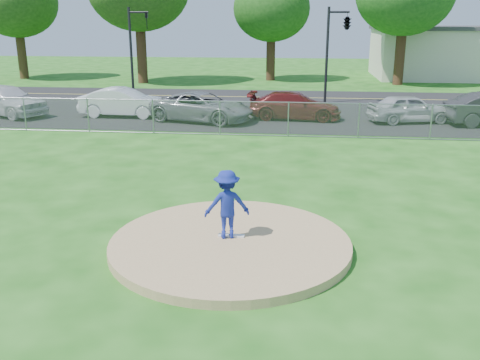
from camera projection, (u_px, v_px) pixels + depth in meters
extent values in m
plane|color=#185512|center=(262.00, 146.00, 21.54)|extent=(120.00, 120.00, 0.00)
cylinder|color=tan|center=(230.00, 244.00, 12.00)|extent=(5.40, 5.40, 0.20)
cube|color=white|center=(231.00, 236.00, 12.16)|extent=(0.60, 0.15, 0.04)
cube|color=gray|center=(265.00, 119.00, 23.22)|extent=(40.00, 0.06, 1.50)
cube|color=black|center=(271.00, 118.00, 27.72)|extent=(50.00, 8.00, 0.01)
cube|color=black|center=(277.00, 97.00, 34.85)|extent=(60.00, 7.00, 0.01)
cube|color=beige|center=(471.00, 54.00, 45.90)|extent=(16.00, 9.00, 4.00)
cube|color=#3F3F42|center=(474.00, 28.00, 45.28)|extent=(16.40, 9.40, 0.30)
cylinder|color=#392615|center=(22.00, 53.00, 45.12)|extent=(0.74, 0.74, 4.20)
ellipsoid|color=#1B4512|center=(16.00, 2.00, 43.92)|extent=(6.72, 6.72, 5.71)
cylinder|color=#3C2315|center=(142.00, 51.00, 41.96)|extent=(0.78, 0.78, 4.90)
cylinder|color=#392014|center=(271.00, 57.00, 43.91)|extent=(0.72, 0.72, 3.85)
ellipsoid|color=#174913|center=(271.00, 8.00, 42.81)|extent=(6.16, 6.16, 5.24)
cylinder|color=#3A2115|center=(400.00, 55.00, 40.85)|extent=(0.76, 0.76, 4.55)
cylinder|color=black|center=(131.00, 54.00, 33.09)|extent=(0.16, 0.16, 5.60)
cylinder|color=black|center=(138.00, 12.00, 32.30)|extent=(1.20, 0.12, 0.12)
imported|color=black|center=(147.00, 21.00, 32.39)|extent=(0.16, 0.20, 1.00)
cylinder|color=black|center=(327.00, 56.00, 31.82)|extent=(0.16, 0.16, 5.60)
cylinder|color=black|center=(339.00, 12.00, 31.03)|extent=(1.20, 0.12, 0.12)
imported|color=black|center=(347.00, 21.00, 31.13)|extent=(0.53, 2.48, 1.00)
imported|color=navy|center=(227.00, 204.00, 11.91)|extent=(1.13, 0.82, 1.57)
cone|color=#EB5A0C|center=(162.00, 111.00, 27.39)|extent=(0.39, 0.39, 0.75)
imported|color=silver|center=(5.00, 100.00, 28.06)|extent=(5.29, 3.77, 1.67)
imported|color=white|center=(123.00, 102.00, 27.84)|extent=(4.54, 1.69, 1.48)
imported|color=slate|center=(202.00, 107.00, 26.57)|extent=(5.59, 3.70, 1.43)
imported|color=#5B1716|center=(295.00, 106.00, 27.14)|extent=(4.81, 2.20, 1.36)
imported|color=#B6B8BA|center=(409.00, 108.00, 26.28)|extent=(4.32, 2.53, 1.38)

